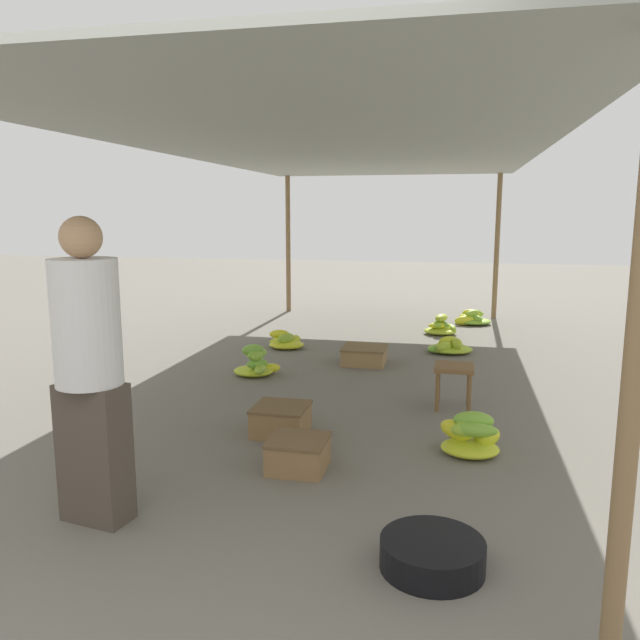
{
  "coord_description": "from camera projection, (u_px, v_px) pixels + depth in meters",
  "views": [
    {
      "loc": [
        1.12,
        -2.03,
        1.72
      ],
      "look_at": [
        0.0,
        3.06,
        0.82
      ],
      "focal_mm": 35.0,
      "sensor_mm": 36.0,
      "label": 1
    }
  ],
  "objects": [
    {
      "name": "basin_black",
      "position": [
        432.0,
        554.0,
        3.04
      ],
      "size": [
        0.51,
        0.51,
        0.15
      ],
      "color": "black",
      "rests_on": "ground"
    },
    {
      "name": "canopy_post_back_right",
      "position": [
        497.0,
        247.0,
        10.05
      ],
      "size": [
        0.08,
        0.08,
        2.33
      ],
      "primitive_type": "cylinder",
      "color": "olive",
      "rests_on": "ground"
    },
    {
      "name": "banana_pile_right_2",
      "position": [
        442.0,
        327.0,
        8.87
      ],
      "size": [
        0.48,
        0.41,
        0.29
      ],
      "color": "#96C031",
      "rests_on": "ground"
    },
    {
      "name": "canopy_tarp",
      "position": [
        348.0,
        149.0,
        6.29
      ],
      "size": [
        3.89,
        8.55,
        0.04
      ],
      "primitive_type": "cube",
      "color": "#9EA399",
      "rests_on": "canopy_post_front_left"
    },
    {
      "name": "crate_mid",
      "position": [
        364.0,
        355.0,
        7.16
      ],
      "size": [
        0.5,
        0.5,
        0.2
      ],
      "color": "#9E7A4C",
      "rests_on": "ground"
    },
    {
      "name": "crate_near",
      "position": [
        298.0,
        454.0,
        4.21
      ],
      "size": [
        0.39,
        0.39,
        0.22
      ],
      "color": "olive",
      "rests_on": "ground"
    },
    {
      "name": "canopy_post_front_right",
      "position": [
        634.0,
        371.0,
        2.21
      ],
      "size": [
        0.08,
        0.08,
        2.33
      ],
      "primitive_type": "cylinder",
      "color": "olive",
      "rests_on": "ground"
    },
    {
      "name": "crate_far",
      "position": [
        281.0,
        419.0,
        4.89
      ],
      "size": [
        0.42,
        0.42,
        0.23
      ],
      "color": "olive",
      "rests_on": "ground"
    },
    {
      "name": "banana_pile_right_1",
      "position": [
        470.0,
        436.0,
        4.48
      ],
      "size": [
        0.51,
        0.42,
        0.31
      ],
      "color": "yellow",
      "rests_on": "ground"
    },
    {
      "name": "banana_pile_left_1",
      "position": [
        286.0,
        341.0,
        7.99
      ],
      "size": [
        0.49,
        0.5,
        0.24
      ],
      "color": "#96C031",
      "rests_on": "ground"
    },
    {
      "name": "banana_pile_right_0",
      "position": [
        449.0,
        347.0,
        7.72
      ],
      "size": [
        0.58,
        0.66,
        0.21
      ],
      "color": "#A5C62F",
      "rests_on": "ground"
    },
    {
      "name": "vendor_foreground",
      "position": [
        89.0,
        368.0,
        3.39
      ],
      "size": [
        0.42,
        0.42,
        1.7
      ],
      "color": "#4C4238",
      "rests_on": "ground"
    },
    {
      "name": "stool",
      "position": [
        454.0,
        373.0,
        5.5
      ],
      "size": [
        0.34,
        0.34,
        0.39
      ],
      "color": "brown",
      "rests_on": "ground"
    },
    {
      "name": "banana_pile_right_3",
      "position": [
        472.0,
        319.0,
        9.66
      ],
      "size": [
        0.58,
        0.49,
        0.23
      ],
      "color": "#C3D229",
      "rests_on": "ground"
    },
    {
      "name": "canopy_post_back_left",
      "position": [
        288.0,
        245.0,
        10.78
      ],
      "size": [
        0.08,
        0.08,
        2.33
      ],
      "primitive_type": "cylinder",
      "color": "olive",
      "rests_on": "ground"
    },
    {
      "name": "banana_pile_left_0",
      "position": [
        256.0,
        365.0,
        6.62
      ],
      "size": [
        0.5,
        0.47,
        0.34
      ],
      "color": "#76B337",
      "rests_on": "ground"
    }
  ]
}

